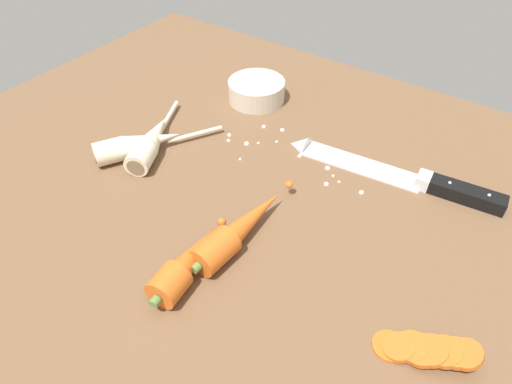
{
  "coord_description": "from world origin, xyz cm",
  "views": [
    {
      "loc": [
        28.48,
        -42.64,
        47.46
      ],
      "look_at": [
        0.0,
        -2.0,
        1.5
      ],
      "focal_mm": 31.82,
      "sensor_mm": 36.0,
      "label": 1
    }
  ],
  "objects": [
    {
      "name": "prep_bowl",
      "position": [
        -16.29,
        21.43,
        2.15
      ],
      "size": [
        11.0,
        11.0,
        4.0
      ],
      "color": "beige",
      "rests_on": "ground_plane"
    },
    {
      "name": "whole_carrot",
      "position": [
        2.77,
        -9.97,
        2.1
      ],
      "size": [
        5.18,
        21.07,
        4.2
      ],
      "color": "#D6601E",
      "rests_on": "ground_plane"
    },
    {
      "name": "ground_plane",
      "position": [
        0.0,
        0.0,
        -2.0
      ],
      "size": [
        120.0,
        90.0,
        4.0
      ],
      "primitive_type": "cube",
      "color": "brown"
    },
    {
      "name": "parsnip_front",
      "position": [
        -21.3,
        -2.51,
        1.98
      ],
      "size": [
        10.86,
        19.97,
        4.0
      ],
      "color": "beige",
      "rests_on": "ground_plane"
    },
    {
      "name": "chefs_knife",
      "position": [
        13.72,
        14.79,
        0.65
      ],
      "size": [
        34.86,
        6.94,
        4.18
      ],
      "color": "silver",
      "rests_on": "ground_plane"
    },
    {
      "name": "parsnip_mid_left",
      "position": [
        -22.49,
        -4.16,
        1.98
      ],
      "size": [
        13.09,
        20.16,
        4.0
      ],
      "color": "beige",
      "rests_on": "ground_plane"
    },
    {
      "name": "whole_carrot_second",
      "position": [
        0.77,
        -18.59,
        2.1
      ],
      "size": [
        5.58,
        15.73,
        4.2
      ],
      "color": "#D6601E",
      "rests_on": "ground_plane"
    },
    {
      "name": "carrot_slice_stack",
      "position": [
        29.6,
        -11.85,
        1.19
      ],
      "size": [
        11.0,
        6.39,
        3.67
      ],
      "color": "#D6601E",
      "rests_on": "ground_plane"
    },
    {
      "name": "mince_crumbs",
      "position": [
        -1.73,
        10.43,
        0.38
      ],
      "size": [
        26.57,
        11.79,
        0.89
      ],
      "color": "silver",
      "rests_on": "ground_plane"
    }
  ]
}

